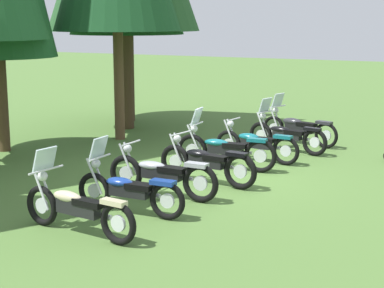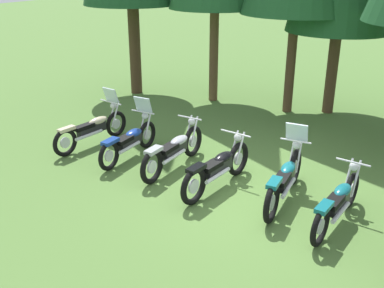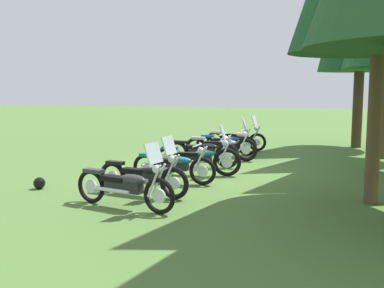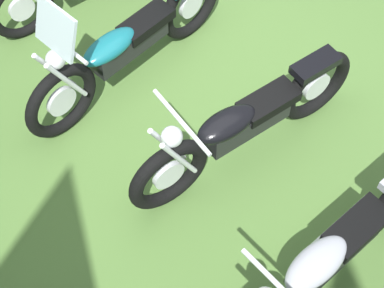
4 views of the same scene
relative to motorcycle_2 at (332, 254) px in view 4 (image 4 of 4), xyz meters
The scene contains 4 objects.
ground_plane 2.01m from the motorcycle_2, ahead, with size 80.00×80.00×0.00m, color #4C7033.
motorcycle_2 is the anchor object (origin of this frame).
motorcycle_3 1.33m from the motorcycle_2, 15.21° to the right, with size 0.72×2.36×1.03m.
motorcycle_4 2.65m from the motorcycle_2, ahead, with size 0.62×2.43×1.39m.
Camera 4 is at (-2.70, 2.38, 4.88)m, focal length 59.96 mm.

